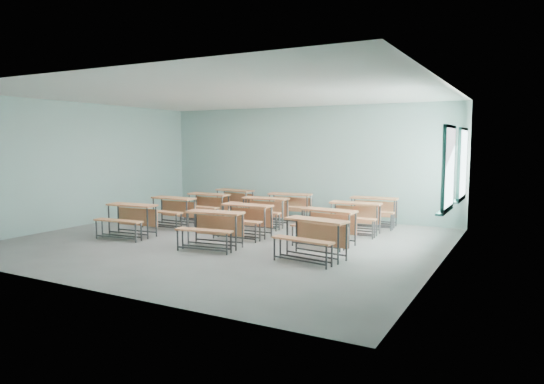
% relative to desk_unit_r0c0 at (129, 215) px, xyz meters
% --- Properties ---
extents(room, '(9.04, 8.04, 3.24)m').
position_rel_desk_unit_r0c0_xyz_m(room, '(2.33, 0.76, 1.09)').
color(room, gray).
rests_on(room, ground).
extents(desk_unit_r0c0, '(1.27, 0.91, 0.75)m').
position_rel_desk_unit_r0c0_xyz_m(desk_unit_r0c0, '(0.00, 0.00, 0.00)').
color(desk_unit_r0c0, '#CD774A').
rests_on(desk_unit_r0c0, ground).
extents(desk_unit_r0c1, '(1.29, 0.95, 0.75)m').
position_rel_desk_unit_r0c0_xyz_m(desk_unit_r0c1, '(2.38, -0.06, 0.00)').
color(desk_unit_r0c1, '#CD774A').
rests_on(desk_unit_r0c1, ground).
extents(desk_unit_r0c2, '(1.30, 0.96, 0.75)m').
position_rel_desk_unit_r0c0_xyz_m(desk_unit_r0c2, '(4.60, 0.01, 0.00)').
color(desk_unit_r0c2, '#CD774A').
rests_on(desk_unit_r0c2, ground).
extents(desk_unit_r1c0, '(1.20, 0.81, 0.75)m').
position_rel_desk_unit_r0c0_xyz_m(desk_unit_r1c0, '(-0.06, 1.54, 0.00)').
color(desk_unit_r1c0, '#CD774A').
rests_on(desk_unit_r1c0, ground).
extents(desk_unit_r1c1, '(1.21, 0.82, 0.75)m').
position_rel_desk_unit_r0c0_xyz_m(desk_unit_r1c1, '(2.35, 1.25, 0.00)').
color(desk_unit_r1c1, '#CD774A').
rests_on(desk_unit_r1c1, ground).
extents(desk_unit_r1c2, '(1.27, 0.92, 0.75)m').
position_rel_desk_unit_r0c0_xyz_m(desk_unit_r1c2, '(4.32, 1.34, 0.00)').
color(desk_unit_r1c2, '#CD774A').
rests_on(desk_unit_r1c2, ground).
extents(desk_unit_r2c0, '(1.21, 0.82, 0.75)m').
position_rel_desk_unit_r0c0_xyz_m(desk_unit_r2c0, '(0.19, 2.74, 0.00)').
color(desk_unit_r2c0, '#CD774A').
rests_on(desk_unit_r2c0, ground).
extents(desk_unit_r2c1, '(1.26, 0.90, 0.75)m').
position_rel_desk_unit_r0c0_xyz_m(desk_unit_r2c1, '(2.07, 2.63, 0.00)').
color(desk_unit_r2c1, '#CD774A').
rests_on(desk_unit_r2c1, ground).
extents(desk_unit_r2c2, '(1.25, 0.88, 0.75)m').
position_rel_desk_unit_r0c0_xyz_m(desk_unit_r2c2, '(4.45, 2.79, 0.00)').
color(desk_unit_r2c2, '#CD774A').
rests_on(desk_unit_r2c2, ground).
extents(desk_unit_r3c0, '(1.28, 0.93, 0.75)m').
position_rel_desk_unit_r0c0_xyz_m(desk_unit_r3c0, '(0.22, 4.02, 0.00)').
color(desk_unit_r3c0, '#CD774A').
rests_on(desk_unit_r3c0, ground).
extents(desk_unit_r3c1, '(1.28, 0.94, 0.75)m').
position_rel_desk_unit_r0c0_xyz_m(desk_unit_r3c1, '(2.19, 3.84, 0.00)').
color(desk_unit_r3c1, '#CD774A').
rests_on(desk_unit_r3c1, ground).
extents(desk_unit_r3c2, '(1.26, 0.90, 0.75)m').
position_rel_desk_unit_r0c0_xyz_m(desk_unit_r3c2, '(4.54, 4.02, 0.00)').
color(desk_unit_r3c2, '#CD774A').
rests_on(desk_unit_r3c2, ground).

